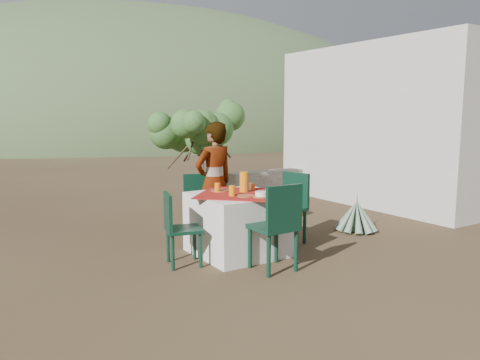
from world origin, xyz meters
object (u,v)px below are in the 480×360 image
object	(u,v)px
chair_far	(198,201)
juice_pitcher	(244,182)
table	(238,223)
shrub_tree	(202,135)
chair_left	(177,226)
chair_right	(290,204)
agave	(356,216)
chair_near	(277,223)
guesthouse	(410,125)
person	(214,182)

from	to	relation	value
chair_far	juice_pitcher	bearing A→B (deg)	-66.42
table	shrub_tree	bearing A→B (deg)	72.05
table	chair_left	size ratio (longest dim) A/B	1.54
table	chair_right	size ratio (longest dim) A/B	1.38
chair_far	agave	distance (m)	2.34
chair_far	chair_near	distance (m)	1.95
guesthouse	juice_pitcher	world-z (taller)	guesthouse
chair_right	agave	bearing A→B (deg)	74.65
chair_near	chair_right	distance (m)	1.23
agave	chair_right	bearing A→B (deg)	176.49
chair_far	guesthouse	size ratio (longest dim) A/B	0.20
table	chair_left	distance (m)	0.84
chair_left	shrub_tree	size ratio (longest dim) A/B	0.49
table	chair_right	distance (m)	0.88
chair_near	chair_right	world-z (taller)	chair_near
chair_near	chair_right	bearing A→B (deg)	-134.18
chair_far	guesthouse	bearing A→B (deg)	22.23
chair_right	person	world-z (taller)	person
shrub_tree	guesthouse	xyz separation A→B (m)	(4.27, -0.97, 0.15)
chair_far	shrub_tree	bearing A→B (deg)	78.71
table	person	bearing A→B (deg)	86.27
chair_left	juice_pitcher	xyz separation A→B (m)	(0.96, 0.08, 0.42)
shrub_tree	chair_far	bearing A→B (deg)	-120.79
chair_far	guesthouse	distance (m)	5.09
chair_near	guesthouse	bearing A→B (deg)	-155.40
chair_near	chair_left	xyz separation A→B (m)	(-0.83, 0.78, -0.08)
guesthouse	chair_left	bearing A→B (deg)	-166.56
chair_far	chair_right	world-z (taller)	chair_right
chair_left	agave	size ratio (longest dim) A/B	1.27
chair_left	person	size ratio (longest dim) A/B	0.52
chair_right	agave	distance (m)	1.24
table	chair_near	size ratio (longest dim) A/B	1.32
chair_near	juice_pitcher	distance (m)	0.93
chair_left	juice_pitcher	distance (m)	1.05
chair_left	guesthouse	distance (m)	6.12
chair_near	person	xyz separation A→B (m)	(0.05, 1.48, 0.27)
chair_far	chair_left	bearing A→B (deg)	-107.55
agave	juice_pitcher	world-z (taller)	juice_pitcher
chair_right	guesthouse	xyz separation A→B (m)	(4.16, 1.32, 0.98)
shrub_tree	guesthouse	bearing A→B (deg)	-12.77
chair_near	chair_far	bearing A→B (deg)	-90.37
chair_near	person	bearing A→B (deg)	-90.94
table	agave	world-z (taller)	table
chair_near	juice_pitcher	size ratio (longest dim) A/B	3.94
juice_pitcher	chair_right	bearing A→B (deg)	0.16
chair_right	person	distance (m)	1.06
agave	guesthouse	size ratio (longest dim) A/B	0.16
table	shrub_tree	distance (m)	2.65
table	chair_far	xyz separation A→B (m)	(0.04, 1.14, 0.10)
table	chair_near	bearing A→B (deg)	-90.72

